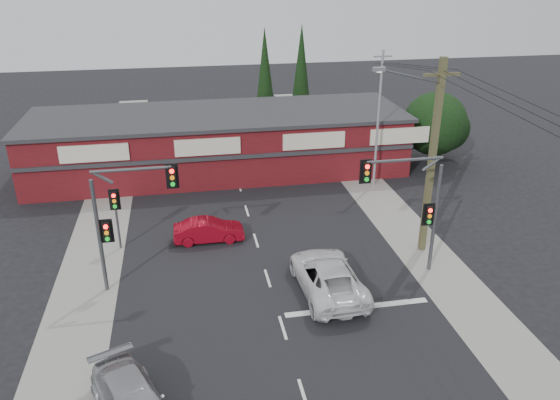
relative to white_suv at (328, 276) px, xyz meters
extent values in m
plane|color=black|center=(-2.55, -0.06, -0.79)|extent=(120.00, 120.00, 0.00)
cube|color=black|center=(-2.55, 4.94, -0.78)|extent=(14.00, 70.00, 0.01)
cube|color=gray|center=(-11.05, 4.94, -0.78)|extent=(3.00, 70.00, 0.02)
cube|color=gray|center=(5.95, 4.94, -0.78)|extent=(3.00, 70.00, 0.02)
cube|color=silver|center=(0.95, -1.56, -0.77)|extent=(6.50, 0.35, 0.01)
imported|color=silver|center=(0.00, 0.00, 0.00)|extent=(2.81, 5.74, 1.57)
imported|color=maroon|center=(-5.05, 5.96, -0.16)|extent=(3.80, 1.36, 1.25)
cube|color=silver|center=(-2.55, -6.30, -0.77)|extent=(0.12, 1.60, 0.01)
cube|color=silver|center=(-2.55, -2.38, -0.77)|extent=(0.12, 1.60, 0.01)
cube|color=silver|center=(-2.55, 1.54, -0.77)|extent=(0.12, 1.60, 0.01)
cube|color=silver|center=(-2.55, 5.47, -0.77)|extent=(0.12, 1.60, 0.01)
cube|color=silver|center=(-2.55, 9.39, -0.77)|extent=(0.12, 1.60, 0.01)
cube|color=silver|center=(-2.55, 13.31, -0.77)|extent=(0.12, 1.60, 0.01)
cube|color=silver|center=(-2.55, 17.23, -0.77)|extent=(0.12, 1.60, 0.01)
cube|color=silver|center=(-2.55, 21.15, -0.77)|extent=(0.12, 1.60, 0.01)
cube|color=silver|center=(-2.55, 25.07, -0.77)|extent=(0.12, 1.60, 0.01)
cube|color=#511015|center=(-3.55, 16.94, 1.21)|extent=(26.00, 8.00, 4.00)
cube|color=#2D2D30|center=(-3.55, 16.94, 3.31)|extent=(26.40, 8.40, 0.25)
cube|color=beige|center=(-11.55, 12.89, 2.31)|extent=(4.20, 0.12, 1.10)
cube|color=beige|center=(-4.55, 12.89, 2.31)|extent=(4.20, 0.12, 1.10)
cube|color=beige|center=(2.45, 12.89, 2.31)|extent=(4.20, 0.12, 1.10)
cube|color=beige|center=(8.45, 12.89, 2.31)|extent=(4.20, 0.12, 1.10)
cube|color=#2D2D30|center=(-3.55, 12.84, 1.51)|extent=(26.00, 0.15, 0.25)
cylinder|color=#2D2116|center=(11.95, 14.94, 0.11)|extent=(0.50, 0.50, 1.80)
sphere|color=black|center=(11.95, 14.94, 2.41)|extent=(4.60, 4.60, 4.60)
sphere|color=black|center=(13.45, 15.94, 1.71)|extent=(3.40, 3.40, 3.40)
sphere|color=black|center=(10.65, 16.34, 1.51)|extent=(2.80, 2.80, 2.80)
cylinder|color=#2D2116|center=(0.95, 23.94, 0.21)|extent=(0.24, 0.24, 2.00)
cone|color=black|center=(0.95, 23.94, 4.71)|extent=(1.80, 1.80, 7.50)
cylinder|color=#2D2116|center=(4.45, 25.94, 0.21)|extent=(0.24, 0.24, 2.00)
cone|color=black|center=(4.45, 25.94, 4.71)|extent=(1.80, 1.80, 7.50)
cylinder|color=#47494C|center=(-10.05, 1.94, 1.96)|extent=(0.18, 0.18, 5.50)
cylinder|color=#47494C|center=(-8.35, 1.94, 5.06)|extent=(3.40, 0.14, 0.14)
cylinder|color=#47494C|center=(-9.54, 1.94, 4.76)|extent=(0.82, 0.14, 0.63)
cube|color=black|center=(-6.65, 1.94, 4.61)|extent=(0.32, 0.22, 0.95)
cube|color=black|center=(-6.65, 2.01, 4.61)|extent=(0.55, 0.04, 1.15)
cylinder|color=#FF0C07|center=(-6.65, 1.81, 4.91)|extent=(0.20, 0.06, 0.20)
cylinder|color=orange|center=(-6.65, 1.81, 4.61)|extent=(0.20, 0.06, 0.20)
cylinder|color=#0CE526|center=(-6.65, 1.81, 4.31)|extent=(0.20, 0.06, 0.20)
cube|color=black|center=(-9.70, 1.94, 2.21)|extent=(0.32, 0.22, 0.95)
cube|color=black|center=(-9.70, 2.01, 2.21)|extent=(0.55, 0.04, 1.15)
cylinder|color=#FF0C07|center=(-9.70, 1.81, 2.51)|extent=(0.20, 0.06, 0.20)
cylinder|color=orange|center=(-9.70, 1.81, 2.21)|extent=(0.20, 0.06, 0.20)
cylinder|color=#0CE526|center=(-9.70, 1.81, 1.91)|extent=(0.20, 0.06, 0.20)
cylinder|color=#47494C|center=(5.45, 0.94, 1.96)|extent=(0.18, 0.18, 5.50)
cylinder|color=#47494C|center=(3.65, 0.94, 5.06)|extent=(3.60, 0.14, 0.14)
cylinder|color=#47494C|center=(4.91, 0.94, 4.76)|extent=(0.82, 0.14, 0.63)
cube|color=black|center=(1.85, 0.94, 4.61)|extent=(0.32, 0.22, 0.95)
cube|color=black|center=(1.85, 1.01, 4.61)|extent=(0.55, 0.04, 1.15)
cylinder|color=#FF0C07|center=(1.85, 0.81, 4.91)|extent=(0.20, 0.06, 0.20)
cylinder|color=orange|center=(1.85, 0.81, 4.61)|extent=(0.20, 0.06, 0.20)
cylinder|color=#0CE526|center=(1.85, 0.81, 4.31)|extent=(0.20, 0.06, 0.20)
cube|color=black|center=(5.10, 0.94, 2.21)|extent=(0.32, 0.22, 0.95)
cube|color=black|center=(5.10, 1.01, 2.21)|extent=(0.55, 0.04, 1.15)
cylinder|color=#FF0C07|center=(5.10, 0.81, 2.51)|extent=(0.20, 0.06, 0.20)
cylinder|color=orange|center=(5.10, 0.81, 2.21)|extent=(0.20, 0.06, 0.20)
cylinder|color=#0CE526|center=(5.10, 0.81, 1.91)|extent=(0.20, 0.06, 0.20)
cylinder|color=#47494C|center=(-9.75, 5.94, 0.71)|extent=(0.12, 0.12, 3.00)
cube|color=black|center=(-9.75, 5.94, 2.01)|extent=(0.32, 0.22, 0.95)
cube|color=black|center=(-9.75, 6.01, 2.01)|extent=(0.55, 0.04, 1.15)
cylinder|color=#FF0C07|center=(-9.75, 5.81, 2.31)|extent=(0.20, 0.06, 0.20)
cylinder|color=orange|center=(-9.75, 5.81, 2.01)|extent=(0.20, 0.06, 0.20)
cylinder|color=#0CE526|center=(-9.75, 5.81, 1.71)|extent=(0.20, 0.06, 0.20)
cube|color=brown|center=(5.95, 2.94, 4.21)|extent=(0.30, 0.30, 10.00)
cube|color=brown|center=(5.95, 2.94, 8.41)|extent=(1.80, 0.14, 0.14)
cylinder|color=#47494C|center=(4.35, 2.79, 8.41)|extent=(3.23, 0.39, 0.89)
cube|color=slate|center=(2.75, 2.64, 8.81)|extent=(0.55, 0.25, 0.18)
cylinder|color=silver|center=(2.75, 2.64, 8.71)|extent=(0.28, 0.28, 0.05)
cylinder|color=gray|center=(6.45, 11.94, 3.71)|extent=(0.16, 0.16, 9.00)
cube|color=gray|center=(6.45, 11.94, 7.81)|extent=(1.20, 0.10, 0.10)
cylinder|color=black|center=(5.61, 7.44, 8.01)|extent=(0.73, 9.01, 1.22)
cylinder|color=black|center=(6.20, 7.44, 8.01)|extent=(0.52, 9.00, 1.22)
cylinder|color=black|center=(6.80, 7.44, 8.01)|extent=(0.31, 9.00, 1.22)
camera|label=1|loc=(-6.06, -20.69, 13.27)|focal=35.00mm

